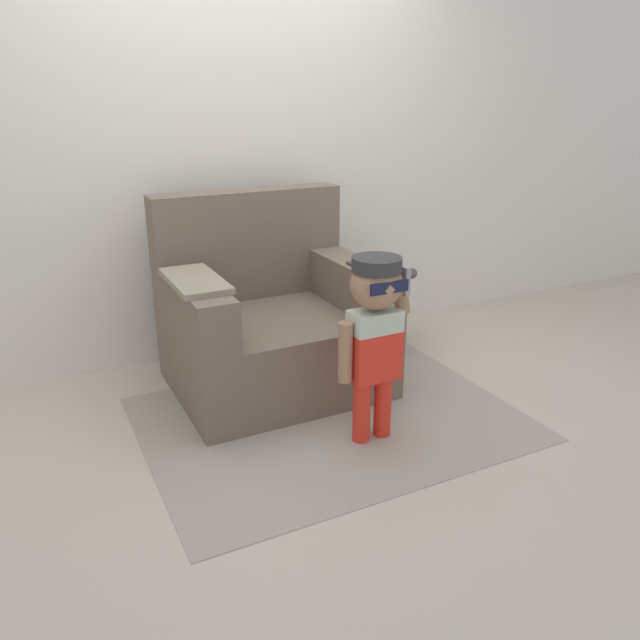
% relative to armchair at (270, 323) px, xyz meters
% --- Properties ---
extents(ground_plane, '(10.00, 10.00, 0.00)m').
position_rel_armchair_xyz_m(ground_plane, '(0.03, -0.11, -0.36)').
color(ground_plane, '#BCB29E').
extents(wall_back, '(10.00, 0.05, 2.60)m').
position_rel_armchair_xyz_m(wall_back, '(0.03, 0.61, 0.94)').
color(wall_back, silver).
rests_on(wall_back, ground_plane).
extents(armchair, '(1.12, 0.92, 1.05)m').
position_rel_armchair_xyz_m(armchair, '(0.00, 0.00, 0.00)').
color(armchair, '#6B5B4C').
rests_on(armchair, ground_plane).
extents(person_child, '(0.37, 0.27, 0.89)m').
position_rel_armchair_xyz_m(person_child, '(0.19, -0.79, 0.24)').
color(person_child, red).
rests_on(person_child, ground_plane).
extents(side_table, '(0.31, 0.31, 0.51)m').
position_rel_armchair_xyz_m(side_table, '(0.89, 0.13, -0.05)').
color(side_table, '#333333').
rests_on(side_table, ground_plane).
extents(rug, '(1.84, 1.40, 0.01)m').
position_rel_armchair_xyz_m(rug, '(0.10, -0.54, -0.36)').
color(rug, '#9E9384').
rests_on(rug, ground_plane).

